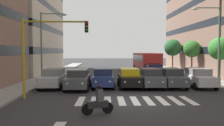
{
  "coord_description": "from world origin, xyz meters",
  "views": [
    {
      "loc": [
        1.94,
        14.79,
        3.27
      ],
      "look_at": [
        1.32,
        -6.66,
        2.15
      ],
      "focal_mm": 36.31,
      "sensor_mm": 36.0,
      "label": 1
    }
  ],
  "objects_px": {
    "car_2": "(150,78)",
    "car_5": "(78,79)",
    "car_1": "(171,78)",
    "street_tree_1": "(220,49)",
    "car_row2_1": "(154,71)",
    "street_tree_2": "(192,49)",
    "car_3": "(129,78)",
    "street_lamp_left": "(215,37)",
    "bus_behind_traffic": "(146,61)",
    "car_4": "(103,77)",
    "street_tree_3": "(173,48)",
    "street_lamp_right": "(46,39)",
    "car_6": "(53,78)",
    "car_0": "(198,78)",
    "car_row2_0": "(152,70)",
    "motorcycle_with_rider": "(98,102)",
    "traffic_light_gantry": "(42,45)"
  },
  "relations": [
    {
      "from": "car_5",
      "to": "traffic_light_gantry",
      "type": "height_order",
      "value": "traffic_light_gantry"
    },
    {
      "from": "car_3",
      "to": "motorcycle_with_rider",
      "type": "relative_size",
      "value": 2.71
    },
    {
      "from": "car_1",
      "to": "car_3",
      "type": "relative_size",
      "value": 1.0
    },
    {
      "from": "car_2",
      "to": "street_tree_3",
      "type": "distance_m",
      "value": 18.16
    },
    {
      "from": "car_5",
      "to": "street_lamp_right",
      "type": "distance_m",
      "value": 6.75
    },
    {
      "from": "street_lamp_right",
      "to": "street_tree_3",
      "type": "bearing_deg",
      "value": -142.8
    },
    {
      "from": "car_3",
      "to": "car_4",
      "type": "xyz_separation_m",
      "value": [
        2.36,
        -0.26,
        0.0
      ]
    },
    {
      "from": "motorcycle_with_rider",
      "to": "street_tree_3",
      "type": "distance_m",
      "value": 27.77
    },
    {
      "from": "car_5",
      "to": "bus_behind_traffic",
      "type": "relative_size",
      "value": 0.42
    },
    {
      "from": "street_tree_3",
      "to": "street_tree_1",
      "type": "bearing_deg",
      "value": 91.3
    },
    {
      "from": "car_5",
      "to": "car_row2_1",
      "type": "xyz_separation_m",
      "value": [
        -8.08,
        -7.12,
        0.0
      ]
    },
    {
      "from": "car_3",
      "to": "car_1",
      "type": "bearing_deg",
      "value": 179.52
    },
    {
      "from": "car_4",
      "to": "bus_behind_traffic",
      "type": "distance_m",
      "value": 14.28
    },
    {
      "from": "car_row2_0",
      "to": "car_row2_1",
      "type": "distance_m",
      "value": 1.59
    },
    {
      "from": "street_tree_1",
      "to": "street_tree_3",
      "type": "relative_size",
      "value": 0.88
    },
    {
      "from": "bus_behind_traffic",
      "to": "car_row2_0",
      "type": "bearing_deg",
      "value": 89.07
    },
    {
      "from": "car_3",
      "to": "street_lamp_right",
      "type": "distance_m",
      "value": 9.71
    },
    {
      "from": "car_6",
      "to": "street_tree_1",
      "type": "height_order",
      "value": "street_tree_1"
    },
    {
      "from": "car_2",
      "to": "car_row2_1",
      "type": "bearing_deg",
      "value": -104.78
    },
    {
      "from": "car_2",
      "to": "street_tree_1",
      "type": "distance_m",
      "value": 7.97
    },
    {
      "from": "car_row2_1",
      "to": "street_lamp_right",
      "type": "bearing_deg",
      "value": 13.7
    },
    {
      "from": "car_0",
      "to": "car_6",
      "type": "height_order",
      "value": "same"
    },
    {
      "from": "car_4",
      "to": "car_row2_0",
      "type": "xyz_separation_m",
      "value": [
        -6.11,
        -7.62,
        0.0
      ]
    },
    {
      "from": "car_0",
      "to": "car_row2_1",
      "type": "xyz_separation_m",
      "value": [
        2.72,
        -6.37,
        0.0
      ]
    },
    {
      "from": "car_1",
      "to": "street_tree_1",
      "type": "height_order",
      "value": "street_tree_1"
    },
    {
      "from": "street_lamp_right",
      "to": "street_tree_3",
      "type": "relative_size",
      "value": 1.4
    },
    {
      "from": "street_tree_2",
      "to": "car_6",
      "type": "bearing_deg",
      "value": 29.93
    },
    {
      "from": "car_row2_1",
      "to": "street_tree_2",
      "type": "xyz_separation_m",
      "value": [
        -5.69,
        -2.99,
        2.67
      ]
    },
    {
      "from": "car_4",
      "to": "street_tree_1",
      "type": "height_order",
      "value": "street_tree_1"
    },
    {
      "from": "car_0",
      "to": "car_row2_0",
      "type": "distance_m",
      "value": 8.35
    },
    {
      "from": "car_5",
      "to": "street_lamp_left",
      "type": "distance_m",
      "value": 13.05
    },
    {
      "from": "car_0",
      "to": "street_tree_3",
      "type": "bearing_deg",
      "value": -98.8
    },
    {
      "from": "car_0",
      "to": "car_6",
      "type": "relative_size",
      "value": 1.0
    },
    {
      "from": "car_4",
      "to": "street_lamp_right",
      "type": "distance_m",
      "value": 7.66
    },
    {
      "from": "car_3",
      "to": "car_4",
      "type": "distance_m",
      "value": 2.38
    },
    {
      "from": "car_3",
      "to": "street_tree_3",
      "type": "relative_size",
      "value": 0.87
    },
    {
      "from": "car_2",
      "to": "car_5",
      "type": "relative_size",
      "value": 1.0
    },
    {
      "from": "car_0",
      "to": "street_tree_1",
      "type": "relative_size",
      "value": 0.98
    },
    {
      "from": "car_2",
      "to": "car_3",
      "type": "height_order",
      "value": "same"
    },
    {
      "from": "car_1",
      "to": "street_tree_3",
      "type": "height_order",
      "value": "street_tree_3"
    },
    {
      "from": "car_6",
      "to": "car_5",
      "type": "bearing_deg",
      "value": 159.97
    },
    {
      "from": "car_3",
      "to": "car_row2_0",
      "type": "distance_m",
      "value": 8.72
    },
    {
      "from": "car_3",
      "to": "car_row2_0",
      "type": "bearing_deg",
      "value": -115.43
    },
    {
      "from": "car_3",
      "to": "car_5",
      "type": "height_order",
      "value": "same"
    },
    {
      "from": "car_3",
      "to": "car_6",
      "type": "bearing_deg",
      "value": -0.17
    },
    {
      "from": "car_2",
      "to": "street_lamp_right",
      "type": "distance_m",
      "value": 11.4
    },
    {
      "from": "car_4",
      "to": "car_5",
      "type": "distance_m",
      "value": 2.4
    },
    {
      "from": "car_3",
      "to": "street_tree_2",
      "type": "height_order",
      "value": "street_tree_2"
    },
    {
      "from": "car_1",
      "to": "street_tree_1",
      "type": "bearing_deg",
      "value": -160.98
    },
    {
      "from": "car_row2_1",
      "to": "street_lamp_right",
      "type": "relative_size",
      "value": 0.62
    }
  ]
}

